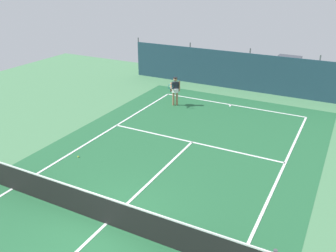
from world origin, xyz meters
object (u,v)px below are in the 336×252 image
(tennis_player, at_px, (175,89))
(tennis_ball_near_player, at_px, (78,157))
(parked_car, at_px, (287,70))
(tennis_net, at_px, (105,210))

(tennis_player, distance_m, tennis_ball_near_player, 7.54)
(parked_car, bearing_deg, tennis_ball_near_player, 71.37)
(tennis_player, bearing_deg, parked_car, -150.20)
(tennis_player, xyz_separation_m, parked_car, (4.64, 7.76, -0.12))
(tennis_net, distance_m, tennis_player, 10.74)
(tennis_player, bearing_deg, tennis_ball_near_player, 54.87)
(tennis_ball_near_player, height_order, parked_car, parked_car)
(tennis_net, relative_size, tennis_ball_near_player, 153.33)
(tennis_ball_near_player, bearing_deg, parked_car, 70.45)
(tennis_net, bearing_deg, tennis_ball_near_player, 140.98)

